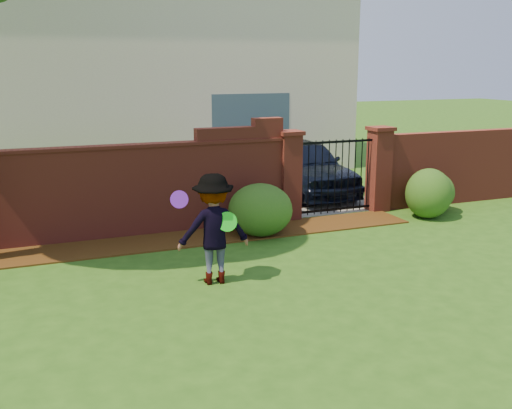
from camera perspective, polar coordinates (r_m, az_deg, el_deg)
name	(u,v)px	position (r m, az deg, el deg)	size (l,w,h in m)	color
ground	(251,306)	(8.12, -0.49, -9.78)	(80.00, 80.00, 0.01)	#285214
mulch_bed	(136,244)	(10.92, -11.55, -3.81)	(11.10, 1.08, 0.03)	#371F0A
brick_wall	(69,193)	(11.22, -17.71, 1.09)	(8.70, 0.31, 2.16)	maroon
brick_wall_return	(451,168)	(14.56, 18.42, 3.42)	(4.00, 0.25, 1.70)	maroon
pillar_left	(289,175)	(12.29, 3.21, 2.87)	(0.50, 0.50, 1.88)	maroon
pillar_right	(379,168)	(13.36, 11.83, 3.45)	(0.50, 0.50, 1.88)	maroon
iron_gate	(335,176)	(12.81, 7.69, 2.73)	(1.78, 0.03, 1.60)	black
driveway	(264,182)	(16.50, 0.82, 2.22)	(3.20, 8.00, 0.01)	gray
house	(143,66)	(19.32, -10.89, 13.03)	(12.40, 6.40, 6.30)	beige
car	(306,167)	(14.77, 4.90, 3.61)	(1.66, 4.12, 1.41)	black
shrub_left	(260,210)	(11.19, 0.42, -0.52)	(1.23, 1.23, 1.01)	#1C4B16
shrub_middle	(429,193)	(13.00, 16.39, 1.03)	(0.97, 0.97, 1.07)	#1C4B16
shrub_right	(431,192)	(13.56, 16.58, 1.18)	(1.03, 1.03, 0.92)	#1C4B16
man	(214,230)	(8.68, -4.13, -2.43)	(1.07, 0.62, 1.66)	gray
frisbee_purple	(179,199)	(8.46, -7.45, 0.50)	(0.26, 0.26, 0.02)	#691DBA
frisbee_green	(227,222)	(8.52, -2.80, -1.67)	(0.29, 0.29, 0.03)	#1AC71E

